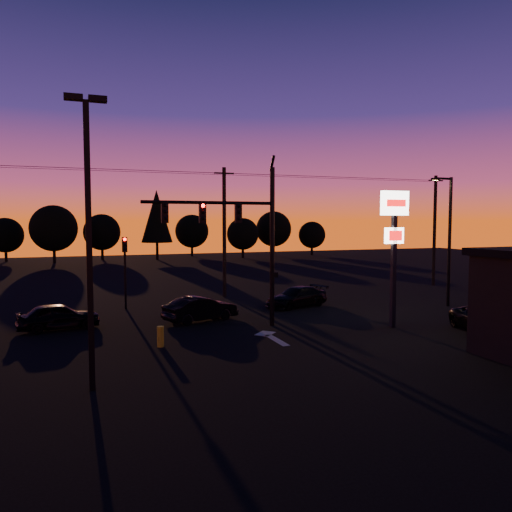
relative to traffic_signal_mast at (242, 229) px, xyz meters
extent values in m
plane|color=black|center=(0.10, -3.99, -4.94)|extent=(120.00, 120.00, 0.00)
cube|color=beige|center=(0.60, -2.99, -4.93)|extent=(0.35, 2.20, 0.01)
cube|color=beige|center=(0.60, -1.59, -4.93)|extent=(1.20, 1.20, 0.01)
cylinder|color=black|center=(1.60, 0.01, -0.94)|extent=(0.24, 0.24, 8.00)
cylinder|color=black|center=(1.60, 0.01, 3.26)|extent=(0.14, 0.52, 0.76)
cylinder|color=black|center=(-1.65, 0.01, 1.26)|extent=(6.50, 0.16, 0.16)
cube|color=black|center=(-0.20, 0.01, 0.76)|extent=(0.32, 0.22, 0.95)
sphere|color=black|center=(-0.20, -0.12, 1.11)|extent=(0.18, 0.18, 0.18)
sphere|color=black|center=(-0.20, -0.12, 0.81)|extent=(0.18, 0.18, 0.18)
sphere|color=black|center=(-0.20, -0.12, 0.51)|extent=(0.18, 0.18, 0.18)
cube|color=black|center=(-2.00, 0.01, 0.76)|extent=(0.32, 0.22, 0.95)
sphere|color=#FF0705|center=(-2.00, -0.12, 1.11)|extent=(0.18, 0.18, 0.18)
sphere|color=black|center=(-2.00, -0.12, 0.81)|extent=(0.18, 0.18, 0.18)
sphere|color=black|center=(-2.00, -0.12, 0.51)|extent=(0.18, 0.18, 0.18)
cube|color=black|center=(-3.80, 0.01, 0.76)|extent=(0.32, 0.22, 0.95)
sphere|color=black|center=(-3.80, -0.12, 1.11)|extent=(0.18, 0.18, 0.18)
sphere|color=black|center=(-3.80, -0.12, 0.81)|extent=(0.18, 0.18, 0.18)
sphere|color=black|center=(-3.80, -0.12, 0.51)|extent=(0.18, 0.18, 0.18)
cube|color=black|center=(1.78, 0.01, -2.34)|extent=(0.22, 0.18, 0.28)
cylinder|color=black|center=(-4.90, 7.51, -3.14)|extent=(0.14, 0.14, 3.60)
cube|color=black|center=(-4.90, 7.51, -1.04)|extent=(0.30, 0.20, 0.90)
sphere|color=#FF0705|center=(-4.90, 7.39, -0.72)|extent=(0.18, 0.18, 0.18)
sphere|color=black|center=(-4.90, 7.39, -1.00)|extent=(0.18, 0.18, 0.18)
sphere|color=black|center=(-4.90, 7.39, -1.28)|extent=(0.18, 0.18, 0.18)
cube|color=black|center=(-7.40, -6.99, -0.44)|extent=(0.18, 0.18, 9.00)
cube|color=black|center=(-7.75, -6.99, 4.11)|extent=(0.55, 0.30, 0.18)
cube|color=black|center=(-7.05, -6.99, 4.11)|extent=(0.55, 0.30, 0.18)
cube|color=black|center=(7.10, -2.49, -1.74)|extent=(0.22, 0.22, 6.40)
cube|color=white|center=(7.10, -2.49, 1.26)|extent=(1.50, 0.25, 1.20)
cube|color=red|center=(7.10, -2.63, 1.26)|extent=(1.10, 0.02, 0.35)
cube|color=white|center=(7.10, -2.49, -0.34)|extent=(1.00, 0.22, 0.80)
cube|color=red|center=(7.10, -2.62, -0.34)|extent=(0.75, 0.02, 0.50)
cylinder|color=black|center=(14.10, 1.51, -0.94)|extent=(0.20, 0.20, 8.00)
cylinder|color=black|center=(13.50, 1.51, 2.96)|extent=(1.20, 0.14, 0.14)
cube|color=black|center=(12.90, 1.51, 2.91)|extent=(0.50, 0.22, 0.14)
plane|color=#FFB759|center=(12.90, 1.51, 2.83)|extent=(0.35, 0.35, 0.00)
cylinder|color=black|center=(2.10, 10.01, -0.44)|extent=(0.26, 0.26, 9.00)
cube|color=black|center=(2.10, 10.01, 3.66)|extent=(1.40, 0.10, 0.10)
cylinder|color=black|center=(20.10, 10.01, -0.44)|extent=(0.26, 0.26, 9.00)
cube|color=black|center=(20.10, 10.01, 3.66)|extent=(1.40, 0.10, 0.10)
cylinder|color=black|center=(-6.90, 9.41, 3.61)|extent=(18.00, 0.02, 0.02)
cylinder|color=black|center=(-6.90, 10.01, 3.66)|extent=(18.00, 0.02, 0.02)
cylinder|color=black|center=(-6.90, 10.61, 3.61)|extent=(18.00, 0.02, 0.02)
cylinder|color=black|center=(11.10, 9.41, 3.61)|extent=(18.00, 0.02, 0.02)
cylinder|color=black|center=(11.10, 10.01, 3.66)|extent=(18.00, 0.02, 0.02)
cylinder|color=black|center=(11.10, 10.61, 3.61)|extent=(18.00, 0.02, 0.02)
cube|color=black|center=(9.10, -7.47, -3.54)|extent=(2.20, 0.05, 1.60)
cylinder|color=gold|center=(-4.47, -2.34, -4.50)|extent=(0.29, 0.29, 0.88)
cylinder|color=black|center=(-15.90, 49.01, -4.25)|extent=(0.36, 0.36, 1.38)
sphere|color=black|center=(-15.90, 49.01, -1.50)|extent=(4.54, 4.54, 4.54)
cylinder|color=black|center=(-9.90, 44.01, -4.06)|extent=(0.36, 0.36, 1.75)
sphere|color=black|center=(-9.90, 44.01, -0.56)|extent=(5.77, 5.78, 5.78)
cylinder|color=black|center=(-3.90, 48.01, -4.19)|extent=(0.36, 0.36, 1.50)
sphere|color=black|center=(-3.90, 48.01, -1.19)|extent=(4.95, 4.95, 4.95)
cylinder|color=black|center=(3.10, 45.01, -3.75)|extent=(0.36, 0.36, 2.38)
cone|color=black|center=(3.10, 45.01, 1.00)|extent=(4.18, 4.18, 7.12)
cylinder|color=black|center=(9.10, 50.01, -4.19)|extent=(0.36, 0.36, 1.50)
sphere|color=black|center=(9.10, 50.01, -1.19)|extent=(4.95, 4.95, 4.95)
cylinder|color=black|center=(15.10, 44.01, -4.25)|extent=(0.36, 0.36, 1.38)
sphere|color=black|center=(15.10, 44.01, -1.50)|extent=(4.54, 4.54, 4.54)
cylinder|color=black|center=(21.10, 47.01, -4.12)|extent=(0.36, 0.36, 1.62)
sphere|color=black|center=(21.10, 47.01, -0.87)|extent=(5.36, 5.36, 5.36)
cylinder|color=black|center=(27.10, 46.01, -4.31)|extent=(0.36, 0.36, 1.25)
sphere|color=black|center=(27.10, 46.01, -1.81)|extent=(4.12, 4.12, 4.12)
imported|color=black|center=(-8.57, 2.77, -4.28)|extent=(4.04, 2.09, 1.31)
imported|color=black|center=(-1.53, 2.39, -4.27)|extent=(4.26, 2.62, 1.32)
imported|color=black|center=(5.13, 4.60, -4.32)|extent=(4.58, 2.96, 1.23)
imported|color=black|center=(10.51, -5.34, -4.31)|extent=(3.16, 4.89, 1.25)
camera|label=1|loc=(-7.93, -23.24, 0.41)|focal=35.00mm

